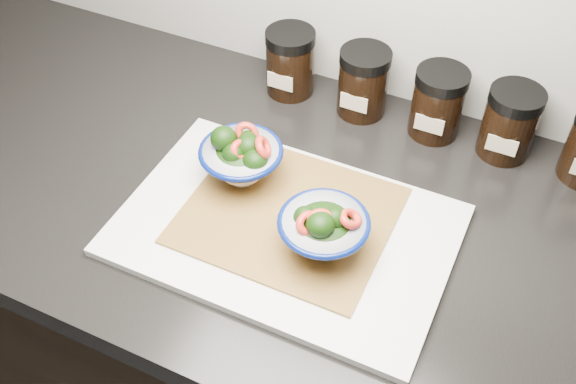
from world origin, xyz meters
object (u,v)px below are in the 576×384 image
at_px(bowl_right, 323,230).
at_px(spice_jar_c, 438,103).
at_px(bowl_left, 242,158).
at_px(spice_jar_b, 363,82).
at_px(cutting_board, 285,230).
at_px(spice_jar_a, 290,62).
at_px(spice_jar_d, 510,123).

distance_m(bowl_right, spice_jar_c, 0.32).
height_order(bowl_left, bowl_right, bowl_left).
height_order(bowl_right, spice_jar_b, spice_jar_b).
distance_m(cutting_board, spice_jar_b, 0.30).
xyz_separation_m(bowl_left, spice_jar_a, (-0.03, 0.24, 0.00)).
bearing_deg(bowl_right, spice_jar_d, 61.28).
distance_m(bowl_left, spice_jar_c, 0.32).
height_order(bowl_right, spice_jar_d, spice_jar_d).
height_order(cutting_board, bowl_left, bowl_left).
distance_m(bowl_left, spice_jar_b, 0.25).
height_order(spice_jar_a, spice_jar_b, same).
bearing_deg(bowl_right, spice_jar_c, 79.18).
bearing_deg(spice_jar_b, spice_jar_c, 0.00).
relative_size(bowl_left, spice_jar_a, 1.07).
height_order(spice_jar_c, spice_jar_d, same).
relative_size(cutting_board, bowl_right, 3.75).
bearing_deg(spice_jar_b, bowl_right, -78.43).
distance_m(spice_jar_b, spice_jar_d, 0.23).
xyz_separation_m(bowl_left, bowl_right, (0.16, -0.07, -0.00)).
bearing_deg(spice_jar_a, spice_jar_d, 0.00).
distance_m(bowl_right, spice_jar_b, 0.32).
bearing_deg(spice_jar_a, bowl_left, -81.61).
bearing_deg(bowl_right, bowl_left, 155.10).
distance_m(spice_jar_b, spice_jar_c, 0.12).
relative_size(spice_jar_b, spice_jar_d, 1.00).
bearing_deg(spice_jar_b, cutting_board, -89.63).
bearing_deg(bowl_left, spice_jar_b, 68.40).
bearing_deg(spice_jar_c, cutting_board, -112.32).
xyz_separation_m(cutting_board, spice_jar_a, (-0.13, 0.29, 0.05)).
distance_m(spice_jar_a, spice_jar_d, 0.36).
bearing_deg(spice_jar_c, spice_jar_d, 0.00).
xyz_separation_m(spice_jar_b, spice_jar_d, (0.23, 0.00, 0.00)).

